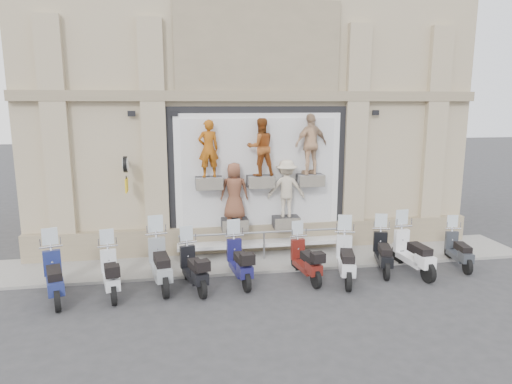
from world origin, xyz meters
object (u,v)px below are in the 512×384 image
scooter_d (194,260)px  scooter_g (346,251)px  clock_sign_bracket (126,169)px  scooter_c (160,254)px  scooter_a (53,267)px  scooter_i (414,244)px  scooter_j (459,243)px  scooter_h (383,245)px  guard_rail (264,246)px  scooter_e (239,254)px  scooter_f (306,253)px  scooter_b (110,265)px

scooter_d → scooter_g: (4.01, -0.12, 0.07)m
clock_sign_bracket → scooter_c: clock_sign_bracket is taller
scooter_a → scooter_c: scooter_c is taller
scooter_c → scooter_i: scooter_c is taller
scooter_d → scooter_j: bearing=-12.3°
scooter_c → scooter_h: (6.11, 0.05, -0.11)m
guard_rail → scooter_i: size_ratio=2.49×
scooter_c → scooter_d: 0.90m
scooter_d → scooter_j: scooter_d is taller
scooter_a → scooter_i: (9.35, 0.17, 0.02)m
scooter_e → scooter_j: (6.37, 0.05, -0.08)m
scooter_g → scooter_h: 1.36m
scooter_e → scooter_f: (1.77, -0.11, -0.04)m
scooter_g → scooter_d: bearing=-166.5°
clock_sign_bracket → scooter_d: size_ratio=0.55×
clock_sign_bracket → scooter_d: clock_sign_bracket is taller
scooter_a → scooter_d: bearing=-15.3°
scooter_a → scooter_f: 6.30m
scooter_g → scooter_i: bearing=20.8°
scooter_b → scooter_d: scooter_b is taller
scooter_c → scooter_f: scooter_c is taller
scooter_e → scooter_h: scooter_e is taller
scooter_d → scooter_f: 2.98m
scooter_b → scooter_d: bearing=-12.0°
scooter_d → scooter_f: scooter_d is taller
clock_sign_bracket → scooter_c: bearing=-63.2°
scooter_c → scooter_d: size_ratio=1.15×
scooter_f → scooter_j: (4.60, 0.16, -0.04)m
scooter_b → scooter_i: bearing=-11.5°
guard_rail → scooter_c: 3.30m
scooter_b → scooter_i: (8.06, 0.08, 0.07)m
scooter_a → scooter_f: (6.29, 0.24, -0.08)m
scooter_b → scooter_c: scooter_c is taller
scooter_c → scooter_j: bearing=-9.4°
clock_sign_bracket → scooter_h: size_ratio=0.55×
scooter_a → scooter_b: size_ratio=1.07×
scooter_d → scooter_h: bearing=-10.8°
scooter_b → scooter_c: (1.19, 0.30, 0.11)m
clock_sign_bracket → scooter_g: clock_sign_bracket is taller
scooter_b → clock_sign_bracket: bearing=71.0°
clock_sign_bracket → scooter_a: size_ratio=0.51×
clock_sign_bracket → scooter_b: clock_sign_bracket is taller
scooter_d → scooter_j: 7.58m
scooter_a → guard_rail: bearing=1.1°
scooter_c → scooter_d: scooter_c is taller
scooter_f → scooter_i: bearing=-9.4°
scooter_c → guard_rail: bearing=15.4°
clock_sign_bracket → scooter_e: (2.97, -1.89, -2.03)m
scooter_i → scooter_c: bearing=174.2°
clock_sign_bracket → scooter_f: size_ratio=0.57×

